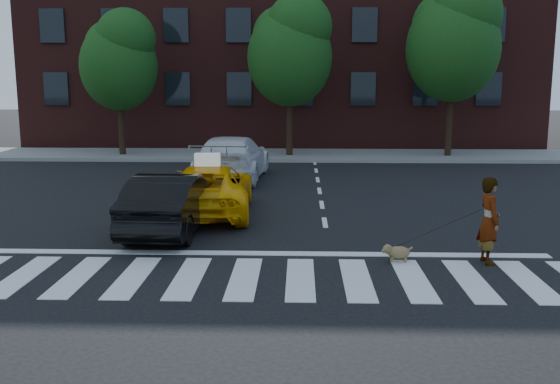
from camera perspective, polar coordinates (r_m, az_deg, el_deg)
name	(u,v)px	position (r m, az deg, el deg)	size (l,w,h in m)	color
ground	(244,278)	(11.23, -3.28, -7.88)	(120.00, 120.00, 0.00)	black
crosswalk	(244,278)	(11.23, -3.28, -7.85)	(13.00, 2.40, 0.01)	silver
stop_line	(251,253)	(12.75, -2.64, -5.61)	(12.00, 0.30, 0.01)	silver
sidewalk_far	(279,155)	(28.35, -0.13, 3.40)	(30.00, 4.00, 0.15)	slate
building	(283,33)	(35.72, 0.30, 14.36)	(26.00, 10.00, 12.00)	#451B18
tree_left	(119,57)	(28.75, -14.50, 11.89)	(3.39, 3.38, 6.50)	black
tree_mid	(290,47)	(27.65, 0.96, 13.14)	(3.69, 3.69, 7.10)	black
tree_right	(454,37)	(28.44, 15.63, 13.52)	(4.00, 4.00, 7.70)	black
taxi	(209,189)	(16.45, -6.49, 0.27)	(2.15, 4.65, 1.29)	#FDB205
black_sedan	(171,202)	(14.61, -9.95, -0.95)	(1.45, 4.16, 1.37)	black
white_suv	(232,158)	(21.82, -4.42, 3.12)	(2.16, 5.32, 1.54)	silver
woman	(489,221)	(12.55, 18.57, -2.49)	(0.61, 0.40, 1.67)	#999999
dog	(396,252)	(12.32, 10.58, -5.40)	(0.61, 0.25, 0.35)	#885E45
taxi_sign	(207,160)	(16.14, -6.65, 2.96)	(0.65, 0.28, 0.32)	white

